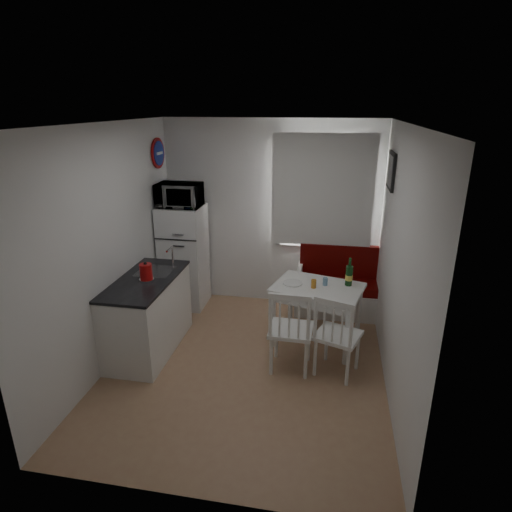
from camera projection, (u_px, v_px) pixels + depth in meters
The scene contains 22 objects.
floor at pixel (246, 365), 4.80m from camera, with size 3.00×3.50×0.02m, color #AB7C5B.
ceiling at pixel (244, 123), 3.92m from camera, with size 3.00×3.50×0.02m, color white.
wall_back at pixel (271, 215), 5.98m from camera, with size 3.00×0.02×2.60m, color white.
wall_front at pixel (190, 347), 2.74m from camera, with size 3.00×0.02×2.60m, color white.
wall_left at pixel (110, 248), 4.61m from camera, with size 0.02×3.50×2.60m, color white.
wall_right at pixel (398, 266), 4.11m from camera, with size 0.02×3.50×2.60m, color white.
window at pixel (322, 194), 5.73m from camera, with size 1.22×0.06×1.47m, color white.
curtain at pixel (322, 192), 5.64m from camera, with size 1.35×0.02×1.50m, color white.
kitchen_counter at pixel (148, 314), 4.99m from camera, with size 0.62×1.32×1.16m.
wall_sign at pixel (159, 153), 5.67m from camera, with size 0.40×0.40×0.03m, color navy.
picture_frame at pixel (391, 171), 4.88m from camera, with size 0.04×0.52×0.42m, color black.
bench at pixel (344, 292), 5.91m from camera, with size 1.32×0.51×0.94m.
dining_table at pixel (318, 293), 5.03m from camera, with size 1.15×0.94×0.75m.
chair_left at pixel (290, 323), 4.48m from camera, with size 0.47×0.45×0.52m.
chair_right at pixel (339, 329), 4.40m from camera, with size 0.56×0.55×0.51m.
fridge at pixel (184, 256), 6.05m from camera, with size 0.58×0.58×1.46m, color white.
microwave at pixel (179, 195), 5.70m from camera, with size 0.58×0.39×0.32m, color white.
kettle at pixel (146, 272), 4.74m from camera, with size 0.17×0.17×0.22m, color #B70E0F.
wine_bottle at pixel (349, 272), 4.98m from camera, with size 0.09×0.09×0.34m, color #143F17, non-canonical shape.
drinking_glass_orange at pixel (314, 284), 4.95m from camera, with size 0.06×0.06×0.10m, color orange.
drinking_glass_blue at pixel (325, 281), 5.02m from camera, with size 0.06×0.06×0.09m, color #73A1C5.
plate at pixel (293, 283), 5.07m from camera, with size 0.23×0.23×0.02m, color white.
Camera 1 is at (0.84, -4.02, 2.78)m, focal length 30.00 mm.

